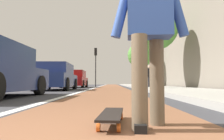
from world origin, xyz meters
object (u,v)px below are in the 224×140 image
at_px(street_tree_far, 140,55).
at_px(skateboard, 112,115).
at_px(parked_car_mid, 56,77).
at_px(skater_person, 149,25).
at_px(parked_car_far, 75,79).
at_px(street_tree_mid, 155,28).
at_px(pedestrian_distant, 150,75).
at_px(traffic_light, 96,60).

bearing_deg(street_tree_far, skateboard, 171.50).
distance_m(parked_car_mid, street_tree_far, 10.46).
height_order(skater_person, parked_car_far, skater_person).
xyz_separation_m(skater_person, street_tree_mid, (11.07, -2.36, 2.96)).
relative_size(street_tree_far, pedestrian_distant, 2.72).
xyz_separation_m(skater_person, parked_car_far, (16.25, 3.65, -0.23)).
height_order(parked_car_mid, parked_car_far, parked_car_mid).
bearing_deg(pedestrian_distant, skateboard, 168.08).
xyz_separation_m(skater_person, street_tree_far, (18.28, -2.36, 2.14)).
distance_m(skateboard, pedestrian_distant, 12.20).
relative_size(parked_car_mid, parked_car_far, 1.03).
bearing_deg(pedestrian_distant, street_tree_far, -1.80).
relative_size(traffic_light, street_tree_mid, 0.78).
xyz_separation_m(parked_car_mid, parked_car_far, (6.28, 0.10, -0.02)).
bearing_deg(traffic_light, parked_car_mid, 172.45).
xyz_separation_m(traffic_light, street_tree_mid, (-9.39, -4.53, 1.01)).
bearing_deg(skater_person, parked_car_mid, 19.60).
relative_size(skateboard, pedestrian_distant, 0.54).
bearing_deg(parked_car_far, parked_car_mid, -179.13).
height_order(parked_car_far, traffic_light, traffic_light).
height_order(parked_car_mid, street_tree_far, street_tree_far).
bearing_deg(pedestrian_distant, parked_car_far, 54.25).
bearing_deg(skater_person, traffic_light, 6.03).
height_order(parked_car_far, street_tree_far, street_tree_far).
distance_m(traffic_light, street_tree_mid, 10.47).
distance_m(parked_car_far, street_tree_mid, 8.55).
height_order(skateboard, pedestrian_distant, pedestrian_distant).
height_order(parked_car_far, pedestrian_distant, pedestrian_distant).
bearing_deg(parked_car_mid, street_tree_mid, -79.49).
distance_m(parked_car_mid, traffic_light, 10.80).
bearing_deg(parked_car_far, skateboard, -168.41).
distance_m(parked_car_far, pedestrian_distant, 7.17).
distance_m(skater_person, street_tree_mid, 11.70).
distance_m(skater_person, parked_car_mid, 10.59).
relative_size(parked_car_far, pedestrian_distant, 2.78).
bearing_deg(parked_car_far, street_tree_far, -71.35).
height_order(street_tree_mid, street_tree_far, street_tree_mid).
bearing_deg(traffic_light, pedestrian_distant, -152.72).
xyz_separation_m(skateboard, pedestrian_distant, (11.91, -2.51, 0.81)).
bearing_deg(street_tree_mid, skater_person, 167.94).
bearing_deg(pedestrian_distant, skater_person, 169.81).
bearing_deg(skater_person, pedestrian_distant, -10.19).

